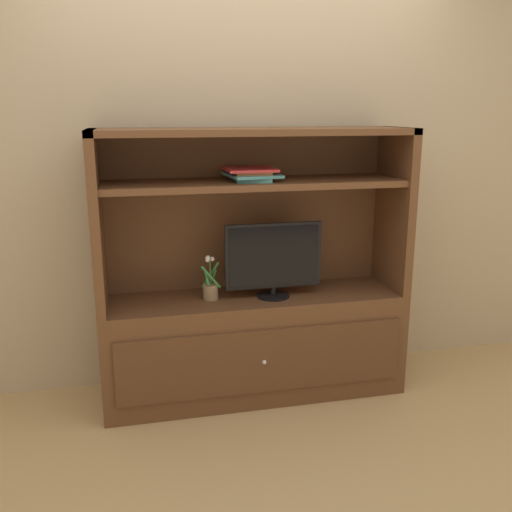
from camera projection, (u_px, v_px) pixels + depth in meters
ground_plane at (270, 425)px, 3.04m from camera, size 8.00×8.00×0.00m
painted_rear_wall at (241, 154)px, 3.40m from camera, size 6.00×0.10×2.80m
media_console at (254, 314)px, 3.30m from camera, size 1.75×0.50×1.56m
tv_monitor at (274, 259)px, 3.19m from camera, size 0.56×0.19×0.43m
potted_plant at (210, 288)px, 3.19m from camera, size 0.11×0.10×0.26m
magazine_stack at (251, 174)px, 3.09m from camera, size 0.30×0.34×0.07m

